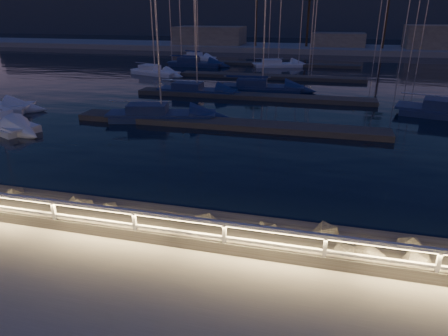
{
  "coord_description": "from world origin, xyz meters",
  "views": [
    {
      "loc": [
        6.62,
        -10.26,
        7.0
      ],
      "look_at": [
        2.96,
        4.0,
        1.17
      ],
      "focal_mm": 32.0,
      "sensor_mm": 36.0,
      "label": 1
    }
  ],
  "objects_px": {
    "guard_rail": "(104,214)",
    "sailboat_j": "(260,87)",
    "sailboat_n": "(194,63)",
    "sailboat_m": "(198,57)",
    "sailboat_k": "(277,64)",
    "sailboat_g": "(195,90)",
    "sailboat_f": "(159,114)",
    "sailboat_i": "(154,71)"
  },
  "relations": [
    {
      "from": "guard_rail",
      "to": "sailboat_f",
      "type": "xyz_separation_m",
      "value": [
        -5.17,
        16.53,
        -0.93
      ]
    },
    {
      "from": "sailboat_f",
      "to": "sailboat_j",
      "type": "height_order",
      "value": "sailboat_j"
    },
    {
      "from": "sailboat_k",
      "to": "sailboat_m",
      "type": "relative_size",
      "value": 1.13
    },
    {
      "from": "sailboat_j",
      "to": "sailboat_m",
      "type": "relative_size",
      "value": 1.27
    },
    {
      "from": "sailboat_g",
      "to": "sailboat_n",
      "type": "xyz_separation_m",
      "value": [
        -6.71,
        19.79,
        0.04
      ]
    },
    {
      "from": "guard_rail",
      "to": "sailboat_g",
      "type": "relative_size",
      "value": 3.39
    },
    {
      "from": "sailboat_f",
      "to": "sailboat_m",
      "type": "distance_m",
      "value": 39.68
    },
    {
      "from": "sailboat_g",
      "to": "sailboat_k",
      "type": "relative_size",
      "value": 1.05
    },
    {
      "from": "guard_rail",
      "to": "sailboat_j",
      "type": "relative_size",
      "value": 3.18
    },
    {
      "from": "sailboat_i",
      "to": "sailboat_m",
      "type": "xyz_separation_m",
      "value": [
        0.01,
        17.87,
        -0.02
      ]
    },
    {
      "from": "sailboat_m",
      "to": "sailboat_j",
      "type": "bearing_deg",
      "value": -36.67
    },
    {
      "from": "sailboat_f",
      "to": "sailboat_n",
      "type": "bearing_deg",
      "value": 89.97
    },
    {
      "from": "sailboat_f",
      "to": "sailboat_n",
      "type": "xyz_separation_m",
      "value": [
        -7.17,
        29.82,
        0.01
      ]
    },
    {
      "from": "sailboat_i",
      "to": "sailboat_n",
      "type": "xyz_separation_m",
      "value": [
        2.29,
        9.15,
        0.02
      ]
    },
    {
      "from": "sailboat_i",
      "to": "sailboat_k",
      "type": "distance_m",
      "value": 18.14
    },
    {
      "from": "guard_rail",
      "to": "sailboat_i",
      "type": "xyz_separation_m",
      "value": [
        -14.63,
        37.21,
        -0.94
      ]
    },
    {
      "from": "guard_rail",
      "to": "sailboat_m",
      "type": "distance_m",
      "value": 56.99
    },
    {
      "from": "sailboat_i",
      "to": "sailboat_k",
      "type": "xyz_separation_m",
      "value": [
        14.05,
        11.47,
        -0.03
      ]
    },
    {
      "from": "sailboat_i",
      "to": "sailboat_k",
      "type": "relative_size",
      "value": 0.96
    },
    {
      "from": "guard_rail",
      "to": "sailboat_j",
      "type": "xyz_separation_m",
      "value": [
        0.23,
        29.57,
        -0.92
      ]
    },
    {
      "from": "guard_rail",
      "to": "sailboat_f",
      "type": "relative_size",
      "value": 3.27
    },
    {
      "from": "sailboat_j",
      "to": "sailboat_m",
      "type": "distance_m",
      "value": 29.51
    },
    {
      "from": "sailboat_g",
      "to": "sailboat_j",
      "type": "bearing_deg",
      "value": 28.7
    },
    {
      "from": "sailboat_f",
      "to": "sailboat_n",
      "type": "distance_m",
      "value": 30.67
    },
    {
      "from": "sailboat_g",
      "to": "guard_rail",
      "type": "bearing_deg",
      "value": -76.48
    },
    {
      "from": "guard_rail",
      "to": "sailboat_n",
      "type": "distance_m",
      "value": 47.98
    },
    {
      "from": "guard_rail",
      "to": "sailboat_n",
      "type": "relative_size",
      "value": 3.19
    },
    {
      "from": "sailboat_f",
      "to": "sailboat_i",
      "type": "height_order",
      "value": "sailboat_f"
    },
    {
      "from": "sailboat_k",
      "to": "sailboat_m",
      "type": "xyz_separation_m",
      "value": [
        -14.04,
        6.4,
        0.01
      ]
    },
    {
      "from": "sailboat_f",
      "to": "sailboat_k",
      "type": "distance_m",
      "value": 32.46
    },
    {
      "from": "sailboat_j",
      "to": "sailboat_k",
      "type": "relative_size",
      "value": 1.12
    },
    {
      "from": "guard_rail",
      "to": "sailboat_n",
      "type": "bearing_deg",
      "value": 104.9
    },
    {
      "from": "guard_rail",
      "to": "sailboat_k",
      "type": "height_order",
      "value": "sailboat_k"
    },
    {
      "from": "sailboat_f",
      "to": "sailboat_j",
      "type": "bearing_deg",
      "value": 53.95
    },
    {
      "from": "sailboat_i",
      "to": "sailboat_n",
      "type": "distance_m",
      "value": 9.43
    },
    {
      "from": "sailboat_i",
      "to": "sailboat_j",
      "type": "distance_m",
      "value": 16.7
    },
    {
      "from": "sailboat_j",
      "to": "guard_rail",
      "type": "bearing_deg",
      "value": -95.3
    },
    {
      "from": "sailboat_n",
      "to": "sailboat_m",
      "type": "bearing_deg",
      "value": 105.94
    },
    {
      "from": "sailboat_f",
      "to": "sailboat_m",
      "type": "bearing_deg",
      "value": 90.23
    },
    {
      "from": "guard_rail",
      "to": "sailboat_k",
      "type": "relative_size",
      "value": 3.58
    },
    {
      "from": "guard_rail",
      "to": "sailboat_k",
      "type": "bearing_deg",
      "value": 90.68
    },
    {
      "from": "sailboat_i",
      "to": "sailboat_m",
      "type": "distance_m",
      "value": 17.87
    }
  ]
}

